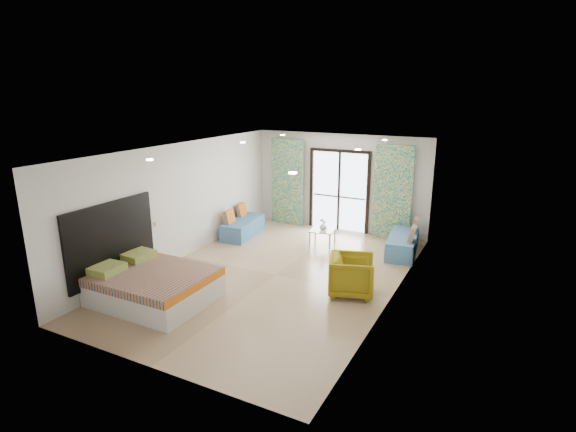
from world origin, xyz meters
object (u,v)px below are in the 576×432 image
at_px(daybed_right, 403,243).
at_px(armchair, 352,273).
at_px(bed, 153,286).
at_px(daybed_left, 243,227).
at_px(coffee_table, 322,231).

distance_m(daybed_right, armchair, 2.75).
height_order(bed, daybed_left, daybed_left).
relative_size(daybed_right, armchair, 2.02).
height_order(coffee_table, armchair, armchair).
bearing_deg(armchair, bed, 103.17).
distance_m(bed, coffee_table, 4.68).
distance_m(daybed_left, armchair, 4.42).
bearing_deg(coffee_table, armchair, -56.01).
bearing_deg(daybed_left, daybed_right, 0.27).
bearing_deg(bed, armchair, 31.41).
height_order(daybed_right, armchair, armchair).
bearing_deg(daybed_right, coffee_table, -178.83).
bearing_deg(bed, coffee_table, 70.10).
relative_size(bed, armchair, 2.43).
distance_m(bed, daybed_right, 5.91).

